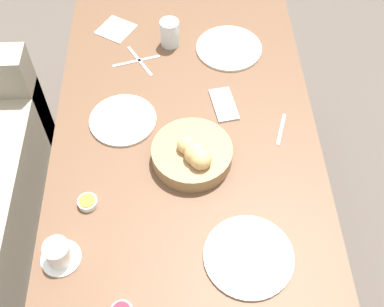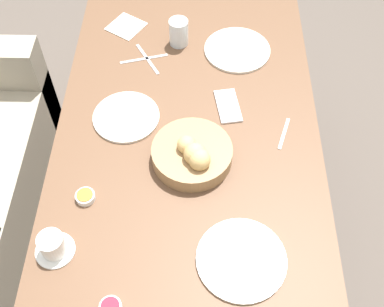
# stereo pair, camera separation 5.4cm
# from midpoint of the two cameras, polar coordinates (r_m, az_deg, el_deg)

# --- Properties ---
(ground_plane) EXTENTS (10.00, 10.00, 0.00)m
(ground_plane) POSITION_cam_midpoint_polar(r_m,az_deg,el_deg) (2.19, -1.25, -9.86)
(ground_plane) COLOR #564C44
(dining_table) EXTENTS (1.54, 0.88, 0.71)m
(dining_table) POSITION_cam_midpoint_polar(r_m,az_deg,el_deg) (1.65, -1.63, -0.29)
(dining_table) COLOR brown
(dining_table) RESTS_ON ground_plane
(bread_basket) EXTENTS (0.26, 0.26, 0.11)m
(bread_basket) POSITION_cam_midpoint_polar(r_m,az_deg,el_deg) (1.50, -0.95, -0.08)
(bread_basket) COLOR #99754C
(bread_basket) RESTS_ON dining_table
(plate_near_left) EXTENTS (0.25, 0.25, 0.01)m
(plate_near_left) POSITION_cam_midpoint_polar(r_m,az_deg,el_deg) (1.37, 5.58, -12.08)
(plate_near_left) COLOR silver
(plate_near_left) RESTS_ON dining_table
(plate_near_right) EXTENTS (0.25, 0.25, 0.01)m
(plate_near_right) POSITION_cam_midpoint_polar(r_m,az_deg,el_deg) (1.88, 3.55, 12.34)
(plate_near_right) COLOR silver
(plate_near_right) RESTS_ON dining_table
(plate_far_center) EXTENTS (0.23, 0.23, 0.01)m
(plate_far_center) POSITION_cam_midpoint_polar(r_m,az_deg,el_deg) (1.65, -9.13, 3.92)
(plate_far_center) COLOR silver
(plate_far_center) RESTS_ON dining_table
(water_tumbler) EXTENTS (0.07, 0.07, 0.10)m
(water_tumbler) POSITION_cam_midpoint_polar(r_m,az_deg,el_deg) (1.87, -3.50, 14.05)
(water_tumbler) COLOR silver
(water_tumbler) RESTS_ON dining_table
(coffee_cup) EXTENTS (0.11, 0.11, 0.08)m
(coffee_cup) POSITION_cam_midpoint_polar(r_m,az_deg,el_deg) (1.40, -16.62, -11.31)
(coffee_cup) COLOR white
(coffee_cup) RESTS_ON dining_table
(jam_bowl_honey) EXTENTS (0.06, 0.06, 0.02)m
(jam_bowl_honey) POSITION_cam_midpoint_polar(r_m,az_deg,el_deg) (1.48, -13.30, -5.65)
(jam_bowl_honey) COLOR white
(jam_bowl_honey) RESTS_ON dining_table
(fork_silver) EXTENTS (0.16, 0.10, 0.00)m
(fork_silver) POSITION_cam_midpoint_polar(r_m,az_deg,el_deg) (1.85, -7.06, 10.81)
(fork_silver) COLOR #B7B7BC
(fork_silver) RESTS_ON dining_table
(knife_silver) EXTENTS (0.06, 0.18, 0.00)m
(knife_silver) POSITION_cam_midpoint_polar(r_m,az_deg,el_deg) (1.85, -7.47, 10.80)
(knife_silver) COLOR #B7B7BC
(knife_silver) RESTS_ON dining_table
(spoon_coffee) EXTENTS (0.13, 0.05, 0.00)m
(spoon_coffee) POSITION_cam_midpoint_polar(r_m,az_deg,el_deg) (1.63, 9.60, 2.84)
(spoon_coffee) COLOR #B7B7BC
(spoon_coffee) RESTS_ON dining_table
(napkin) EXTENTS (0.17, 0.17, 0.00)m
(napkin) POSITION_cam_midpoint_polar(r_m,az_deg,el_deg) (1.99, -9.80, 14.29)
(napkin) COLOR silver
(napkin) RESTS_ON dining_table
(cell_phone) EXTENTS (0.16, 0.10, 0.01)m
(cell_phone) POSITION_cam_midpoint_polar(r_m,az_deg,el_deg) (1.68, 2.87, 5.81)
(cell_phone) COLOR silver
(cell_phone) RESTS_ON dining_table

